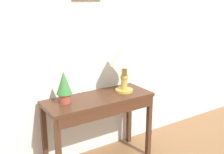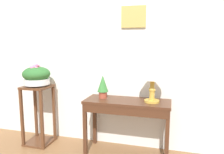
# 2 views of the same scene
# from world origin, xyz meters

# --- Properties ---
(back_wall_with_art) EXTENTS (9.00, 0.13, 2.80)m
(back_wall_with_art) POSITION_xyz_m (0.00, 1.55, 1.40)
(back_wall_with_art) COLOR silver
(back_wall_with_art) RESTS_ON ground
(console_table) EXTENTS (1.09, 0.42, 0.73)m
(console_table) POSITION_xyz_m (0.10, 1.22, 0.62)
(console_table) COLOR #472819
(console_table) RESTS_ON ground
(table_lamp) EXTENTS (0.29, 0.29, 0.54)m
(table_lamp) POSITION_xyz_m (0.41, 1.24, 1.11)
(table_lamp) COLOR gold
(table_lamp) RESTS_ON console_table
(potted_plant_on_console) EXTENTS (0.14, 0.14, 0.30)m
(potted_plant_on_console) POSITION_xyz_m (-0.24, 1.28, 0.89)
(potted_plant_on_console) COLOR #9E4733
(potted_plant_on_console) RESTS_ON console_table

